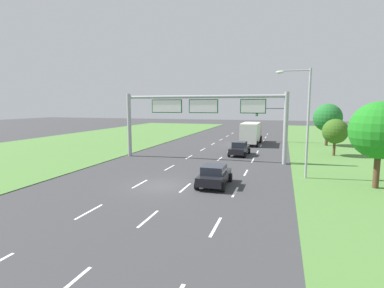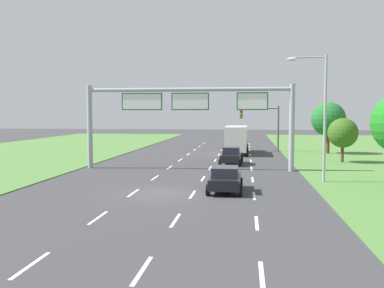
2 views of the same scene
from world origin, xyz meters
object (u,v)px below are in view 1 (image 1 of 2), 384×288
object	(u,v)px
roadside_tree_near	(380,131)
car_lead_silver	(214,175)
box_truck	(251,132)
traffic_light_mast	(274,117)
car_near_red	(239,148)
sign_gantry	(202,113)
roadside_tree_far	(328,118)
roadside_tree_mid	(335,131)
street_lamp	(303,114)

from	to	relation	value
roadside_tree_near	car_lead_silver	bearing A→B (deg)	-167.26
box_truck	traffic_light_mast	size ratio (longest dim) A/B	1.52
car_near_red	sign_gantry	xyz separation A→B (m)	(-3.43, -4.12, 4.17)
sign_gantry	roadside_tree_far	world-z (taller)	sign_gantry
car_lead_silver	sign_gantry	distance (m)	11.11
car_near_red	roadside_tree_mid	world-z (taller)	roadside_tree_mid
car_lead_silver	roadside_tree_mid	distance (m)	19.32
sign_gantry	roadside_tree_far	size ratio (longest dim) A/B	2.89
box_truck	roadside_tree_far	xyz separation A→B (m)	(10.44, 1.05, 2.26)
roadside_tree_near	street_lamp	bearing A→B (deg)	160.92
street_lamp	roadside_tree_mid	world-z (taller)	street_lamp
car_near_red	street_lamp	size ratio (longest dim) A/B	0.51
car_lead_silver	street_lamp	size ratio (longest dim) A/B	0.47
car_near_red	street_lamp	xyz separation A→B (m)	(6.14, -9.67, 4.29)
roadside_tree_mid	roadside_tree_far	world-z (taller)	roadside_tree_far
sign_gantry	roadside_tree_far	distance (m)	21.15
street_lamp	box_truck	bearing A→B (deg)	106.27
box_truck	sign_gantry	distance (m)	15.48
traffic_light_mast	roadside_tree_near	distance (m)	26.40
box_truck	roadside_tree_mid	distance (m)	12.97
car_lead_silver	roadside_tree_near	xyz separation A→B (m)	(10.82, 2.45, 3.27)
street_lamp	roadside_tree_far	distance (m)	21.79
sign_gantry	street_lamp	bearing A→B (deg)	-30.10
car_near_red	roadside_tree_near	bearing A→B (deg)	-43.66
street_lamp	roadside_tree_mid	xyz separation A→B (m)	(4.20, 12.16, -2.27)
car_near_red	sign_gantry	world-z (taller)	sign_gantry
car_lead_silver	box_truck	size ratio (longest dim) A/B	0.46
roadside_tree_near	roadside_tree_far	world-z (taller)	roadside_tree_near
car_lead_silver	roadside_tree_mid	world-z (taller)	roadside_tree_mid
car_near_red	street_lamp	distance (m)	12.23
traffic_light_mast	roadside_tree_near	size ratio (longest dim) A/B	0.93
car_near_red	car_lead_silver	distance (m)	13.78
street_lamp	roadside_tree_near	distance (m)	5.19
car_lead_silver	sign_gantry	size ratio (longest dim) A/B	0.23
street_lamp	roadside_tree_mid	bearing A→B (deg)	70.96
car_lead_silver	box_truck	bearing A→B (deg)	89.60
car_lead_silver	street_lamp	world-z (taller)	street_lamp
car_near_red	car_lead_silver	bearing A→B (deg)	-87.16
street_lamp	roadside_tree_mid	distance (m)	13.06
street_lamp	roadside_tree_far	size ratio (longest dim) A/B	1.43
box_truck	roadside_tree_near	world-z (taller)	roadside_tree_near
sign_gantry	roadside_tree_near	world-z (taller)	sign_gantry
street_lamp	car_near_red	bearing A→B (deg)	122.42
traffic_light_mast	street_lamp	size ratio (longest dim) A/B	0.66
traffic_light_mast	street_lamp	world-z (taller)	street_lamp
car_near_red	box_truck	world-z (taller)	box_truck
street_lamp	roadside_tree_mid	size ratio (longest dim) A/B	2.02
sign_gantry	roadside_tree_mid	distance (m)	15.42
car_lead_silver	roadside_tree_far	xyz separation A→B (m)	(10.56, 25.39, 3.22)
roadside_tree_mid	traffic_light_mast	bearing A→B (deg)	121.68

